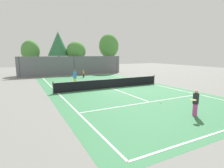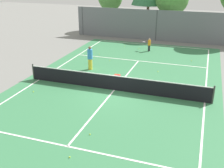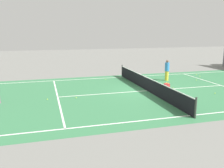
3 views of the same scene
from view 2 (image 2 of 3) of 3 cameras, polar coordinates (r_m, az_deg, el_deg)
The scene contains 20 objects.
ground_plane at distance 17.64m, azimuth 0.46°, elevation -1.27°, with size 80.00×80.00×0.00m, color slate.
court_surface at distance 17.64m, azimuth 0.46°, elevation -1.26°, with size 13.00×25.00×0.01m.
tennis_net at distance 17.44m, azimuth 0.46°, elevation 0.27°, with size 11.90×0.10×1.10m.
perimeter_fence at distance 30.26m, azimuth 9.09°, elevation 11.77°, with size 18.00×0.12×3.20m.
player_0 at distance 26.25m, azimuth 7.58°, elevation 8.04°, with size 0.84×0.37×1.21m.
player_1 at distance 21.09m, azimuth -4.52°, elevation 5.39°, with size 0.39×0.39×1.81m.
ball_crate at distance 19.25m, azimuth 1.07°, elevation 1.41°, with size 0.39×0.34×0.43m.
tennis_ball_0 at distance 25.15m, azimuth -2.60°, elevation 6.16°, with size 0.07×0.07×0.07m, color #CCE533.
tennis_ball_1 at distance 19.64m, azimuth 1.95°, elevation 1.38°, with size 0.07×0.07×0.07m, color #CCE533.
tennis_ball_2 at distance 18.02m, azimuth -15.83°, elevation -1.53°, with size 0.07×0.07×0.07m, color #CCE533.
tennis_ball_3 at distance 13.13m, azimuth -4.54°, elevation -10.24°, with size 0.07×0.07×0.07m, color #CCE533.
tennis_ball_4 at distance 25.65m, azimuth -4.24°, elevation 6.45°, with size 0.07×0.07×0.07m, color #CCE533.
tennis_ball_6 at distance 20.04m, azimuth -13.77°, elevation 1.16°, with size 0.07×0.07×0.07m, color #CCE533.
tennis_ball_7 at distance 21.02m, azimuth 9.41°, elevation 2.52°, with size 0.07×0.07×0.07m, color #CCE533.
tennis_ball_8 at distance 27.08m, azimuth 5.54°, elevation 7.27°, with size 0.07×0.07×0.07m, color #CCE533.
tennis_ball_9 at distance 24.17m, azimuth 16.01°, elevation 4.61°, with size 0.07×0.07×0.07m, color #CCE533.
tennis_ball_10 at distance 27.83m, azimuth 2.69°, elevation 7.77°, with size 0.07×0.07×0.07m, color #CCE533.
tennis_ball_11 at distance 11.83m, azimuth -8.69°, elevation -14.60°, with size 0.07×0.07×0.07m, color #CCE533.
tennis_ball_12 at distance 23.40m, azimuth -0.47°, elevation 4.91°, with size 0.07×0.07×0.07m, color #CCE533.
tennis_ball_13 at distance 17.72m, azimuth -0.23°, elevation -1.04°, with size 0.07×0.07×0.07m, color #CCE533.
Camera 2 is at (5.10, -15.31, 7.13)m, focal length 44.57 mm.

